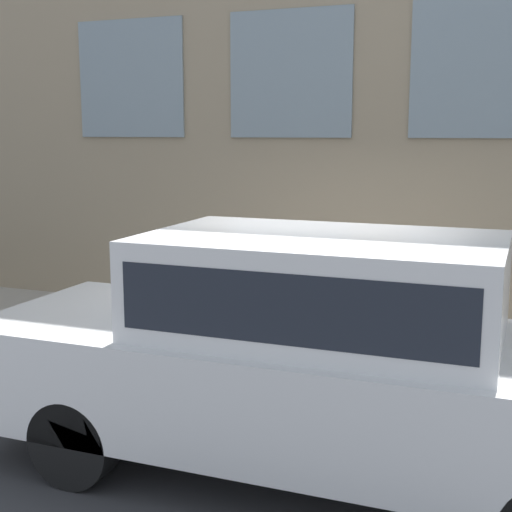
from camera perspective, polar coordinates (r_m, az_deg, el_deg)
The scene contains 5 objects.
ground_plane at distance 6.86m, azimuth 4.61°, elevation -12.30°, with size 80.00×80.00×0.00m, color #38383A.
sidewalk at distance 8.06m, azimuth 7.41°, elevation -8.29°, with size 2.70×60.00×0.17m.
fire_hydrant at distance 7.18m, azimuth 2.47°, elevation -6.34°, with size 0.37×0.48×0.81m.
person at distance 7.65m, azimuth -2.31°, elevation -3.50°, with size 0.26×0.17×1.08m.
parked_car_white_near at distance 5.34m, azimuth 5.18°, elevation -7.48°, with size 1.82×5.31×1.85m.
Camera 1 is at (-6.09, -1.79, 2.59)m, focal length 50.00 mm.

